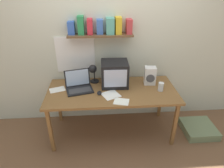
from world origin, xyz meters
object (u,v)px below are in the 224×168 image
Objects in this scene: crt_monitor at (115,74)px; printed_handout at (121,102)px; desk_lamp at (93,71)px; floor_cushion at (199,129)px; laptop at (79,85)px; juice_glass at (161,87)px; computer_mouse at (99,93)px; loose_paper_near_monitor at (57,90)px; loose_paper_near_laptop at (111,95)px; space_heater at (150,76)px; corner_desk at (112,94)px.

printed_handout is (0.05, -0.46, -0.17)m from crt_monitor.
floor_cushion is at bearing 3.28° from desk_lamp.
juice_glass is (1.13, -0.13, -0.01)m from laptop.
computer_mouse is at bearing -43.03° from laptop.
juice_glass is 0.49× the size of loose_paper_near_monitor.
loose_paper_near_laptop is at bearing -14.75° from loose_paper_near_monitor.
space_heater is 1.15m from floor_cushion.
computer_mouse is (-0.85, -0.03, -0.04)m from juice_glass.
corner_desk is 0.14m from loose_paper_near_laptop.
corner_desk is 1.48m from floor_cushion.
printed_handout and loose_paper_near_laptop have the same top height.
corner_desk is 0.68m from juice_glass.
loose_paper_near_laptop is at bearing -174.22° from juice_glass.
loose_paper_near_monitor is at bearing -170.29° from space_heater.
space_heater reaches higher than juice_glass.
printed_handout is 0.78× the size of loose_paper_near_laptop.
printed_handout and loose_paper_near_monitor have the same top height.
desk_lamp is 0.64× the size of floor_cushion.
computer_mouse is at bearing -156.09° from space_heater.
corner_desk is 0.61m from space_heater.
computer_mouse is 0.35m from printed_handout.
crt_monitor is 1.57m from floor_cushion.
juice_glass reaches higher than floor_cushion.
loose_paper_near_monitor is at bearing 166.99° from laptop.
juice_glass is 1.08× the size of computer_mouse.
computer_mouse is (0.28, -0.16, -0.05)m from laptop.
laptop reaches higher than corner_desk.
crt_monitor is at bearing 47.30° from computer_mouse.
desk_lamp is at bearing 124.02° from loose_paper_near_laptop.
laptop is 1.37× the size of desk_lamp.
printed_handout is (0.56, -0.37, -0.06)m from laptop.
desk_lamp reaches higher than floor_cushion.
loose_paper_near_monitor is (-1.44, 0.12, -0.05)m from juice_glass.
floor_cushion is at bearing 8.40° from printed_handout.
loose_paper_near_laptop is at bearing -148.48° from space_heater.
corner_desk is at bearing 24.84° from computer_mouse.
corner_desk is 3.78× the size of floor_cushion.
loose_paper_near_monitor is at bearing -148.33° from desk_lamp.
computer_mouse is at bearing 142.41° from printed_handout.
crt_monitor is 0.31m from desk_lamp.
printed_handout reaches higher than floor_cushion.
desk_lamp is 2.72× the size of computer_mouse.
loose_paper_near_monitor is (-0.59, 0.15, -0.01)m from computer_mouse.
crt_monitor reaches higher than juice_glass.
desk_lamp is 0.98m from juice_glass.
space_heater is at bearing 117.40° from juice_glass.
laptop is at bearing -169.36° from crt_monitor.
loose_paper_near_laptop is (-0.70, -0.07, -0.05)m from juice_glass.
loose_paper_near_monitor is (-0.76, 0.07, 0.06)m from corner_desk.
floor_cushion is at bearing -1.12° from computer_mouse.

